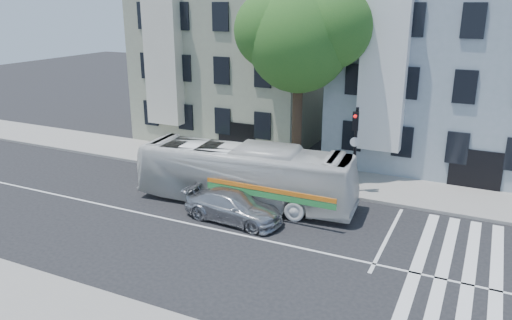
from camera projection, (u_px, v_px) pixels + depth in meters
The scene contains 9 objects.
ground at pixel (224, 231), 21.57m from camera, with size 120.00×120.00×0.00m, color black.
sidewalk_far at pixel (292, 174), 28.41m from camera, with size 80.00×4.00×0.15m, color gray.
building_left at pixel (239, 60), 35.65m from camera, with size 12.00×10.00×11.00m, color gray.
building_right at pixel (446, 71), 29.88m from camera, with size 12.00×10.00×11.00m, color #85969E.
street_tree at pixel (302, 34), 26.65m from camera, with size 7.30×5.90×11.10m.
bus at pixel (245, 175), 24.10m from camera, with size 10.74×2.51×2.99m, color silver.
sedan at pixel (233, 206), 22.46m from camera, with size 4.65×1.89×1.35m, color #B0B2B8.
hedge at pixel (228, 168), 28.17m from camera, with size 8.50×0.84×0.70m, color #315F1E, non-canonical shape.
traffic_signal at pixel (355, 139), 24.81m from camera, with size 0.47×0.54×4.54m.
Camera 1 is at (9.72, -17.07, 9.52)m, focal length 35.00 mm.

